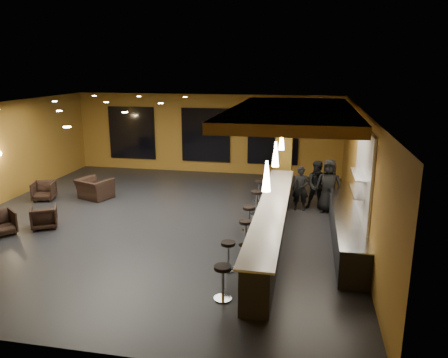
% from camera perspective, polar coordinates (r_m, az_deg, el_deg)
% --- Properties ---
extents(floor, '(12.00, 13.00, 0.10)m').
position_cam_1_polar(floor, '(14.03, -8.48, -5.45)').
color(floor, black).
rests_on(floor, ground).
extents(ceiling, '(12.00, 13.00, 0.10)m').
position_cam_1_polar(ceiling, '(13.24, -9.07, 9.35)').
color(ceiling, black).
extents(wall_back, '(12.00, 0.10, 3.50)m').
position_cam_1_polar(wall_back, '(19.69, -2.34, 5.94)').
color(wall_back, olive).
rests_on(wall_back, floor).
extents(wall_front, '(12.00, 0.10, 3.50)m').
position_cam_1_polar(wall_front, '(7.97, -24.95, -8.83)').
color(wall_front, olive).
rests_on(wall_front, floor).
extents(wall_right, '(0.10, 13.00, 3.50)m').
position_cam_1_polar(wall_right, '(12.83, 17.60, 0.50)').
color(wall_right, olive).
rests_on(wall_right, floor).
extents(wood_soffit, '(3.60, 8.00, 0.28)m').
position_cam_1_polar(wood_soffit, '(13.46, 8.90, 8.63)').
color(wood_soffit, '#A57230').
rests_on(wood_soffit, ceiling).
extents(window_left, '(2.20, 0.06, 2.40)m').
position_cam_1_polar(window_left, '(20.69, -11.93, 5.92)').
color(window_left, black).
rests_on(window_left, wall_back).
extents(window_center, '(2.20, 0.06, 2.40)m').
position_cam_1_polar(window_center, '(19.59, -2.41, 5.75)').
color(window_center, black).
rests_on(window_center, wall_back).
extents(window_right, '(2.20, 0.06, 2.40)m').
position_cam_1_polar(window_right, '(19.13, 6.41, 5.45)').
color(window_right, black).
rests_on(window_right, wall_back).
extents(tile_backsplash, '(0.06, 3.20, 2.40)m').
position_cam_1_polar(tile_backsplash, '(11.79, 17.76, 0.54)').
color(tile_backsplash, white).
rests_on(tile_backsplash, wall_right).
extents(bar_counter, '(0.60, 8.00, 1.00)m').
position_cam_1_polar(bar_counter, '(12.18, 6.30, -5.79)').
color(bar_counter, black).
rests_on(bar_counter, floor).
extents(bar_top, '(0.78, 8.10, 0.05)m').
position_cam_1_polar(bar_top, '(12.00, 6.37, -3.44)').
color(bar_top, silver).
rests_on(bar_top, bar_counter).
extents(prep_counter, '(0.70, 6.00, 0.86)m').
position_cam_1_polar(prep_counter, '(12.69, 15.57, -5.74)').
color(prep_counter, black).
rests_on(prep_counter, floor).
extents(prep_top, '(0.72, 6.00, 0.03)m').
position_cam_1_polar(prep_top, '(12.54, 15.71, -3.79)').
color(prep_top, silver).
rests_on(prep_top, prep_counter).
extents(wall_shelf_lower, '(0.30, 1.50, 0.03)m').
position_cam_1_polar(wall_shelf_lower, '(11.69, 17.03, -1.57)').
color(wall_shelf_lower, silver).
rests_on(wall_shelf_lower, wall_right).
extents(wall_shelf_upper, '(0.30, 1.50, 0.03)m').
position_cam_1_polar(wall_shelf_upper, '(11.57, 17.20, 0.57)').
color(wall_shelf_upper, silver).
rests_on(wall_shelf_upper, wall_right).
extents(column, '(0.60, 0.60, 3.50)m').
position_cam_1_polar(column, '(16.28, 7.84, 3.97)').
color(column, brown).
rests_on(column, floor).
extents(pendant_0, '(0.20, 0.20, 0.70)m').
position_cam_1_polar(pendant_0, '(9.72, 5.58, 0.38)').
color(pendant_0, white).
rests_on(pendant_0, wood_soffit).
extents(pendant_1, '(0.20, 0.20, 0.70)m').
position_cam_1_polar(pendant_1, '(12.15, 6.75, 3.24)').
color(pendant_1, white).
rests_on(pendant_1, wood_soffit).
extents(pendant_2, '(0.20, 0.20, 0.70)m').
position_cam_1_polar(pendant_2, '(14.60, 7.54, 5.14)').
color(pendant_2, white).
rests_on(pendant_2, wood_soffit).
extents(staff_a, '(0.56, 0.38, 1.50)m').
position_cam_1_polar(staff_a, '(14.75, 9.99, -1.24)').
color(staff_a, black).
rests_on(staff_a, floor).
extents(staff_b, '(0.82, 0.65, 1.68)m').
position_cam_1_polar(staff_b, '(14.89, 12.16, -0.84)').
color(staff_b, black).
rests_on(staff_b, floor).
extents(staff_c, '(0.94, 0.68, 1.77)m').
position_cam_1_polar(staff_c, '(14.74, 13.52, -0.88)').
color(staff_c, black).
rests_on(staff_c, floor).
extents(armchair_a, '(1.05, 1.05, 0.69)m').
position_cam_1_polar(armchair_a, '(14.09, -27.18, -5.18)').
color(armchair_a, black).
rests_on(armchair_a, floor).
extents(armchair_b, '(1.00, 1.01, 0.68)m').
position_cam_1_polar(armchair_b, '(14.15, -22.44, -4.59)').
color(armchair_b, black).
rests_on(armchair_b, floor).
extents(armchair_c, '(0.91, 0.92, 0.68)m').
position_cam_1_polar(armchair_c, '(17.01, -22.46, -1.45)').
color(armchair_c, black).
rests_on(armchair_c, floor).
extents(armchair_d, '(1.42, 1.33, 0.74)m').
position_cam_1_polar(armchair_d, '(16.59, -16.54, -1.21)').
color(armchair_d, black).
rests_on(armchair_d, floor).
extents(bar_stool_0, '(0.38, 0.38, 0.75)m').
position_cam_1_polar(bar_stool_0, '(9.22, -0.16, -12.80)').
color(bar_stool_0, silver).
rests_on(bar_stool_0, floor).
extents(bar_stool_1, '(0.36, 0.36, 0.71)m').
position_cam_1_polar(bar_stool_1, '(10.45, 0.55, -9.53)').
color(bar_stool_1, silver).
rests_on(bar_stool_1, floor).
extents(bar_stool_2, '(0.37, 0.37, 0.73)m').
position_cam_1_polar(bar_stool_2, '(11.75, 2.83, -6.66)').
color(bar_stool_2, silver).
rests_on(bar_stool_2, floor).
extents(bar_stool_3, '(0.39, 0.39, 0.76)m').
position_cam_1_polar(bar_stool_3, '(12.78, 3.27, -4.78)').
color(bar_stool_3, silver).
rests_on(bar_stool_3, floor).
extents(bar_stool_4, '(0.41, 0.41, 0.81)m').
position_cam_1_polar(bar_stool_4, '(14.15, 4.31, -2.71)').
color(bar_stool_4, silver).
rests_on(bar_stool_4, floor).
extents(bar_stool_5, '(0.40, 0.40, 0.78)m').
position_cam_1_polar(bar_stool_5, '(15.53, 4.64, -1.21)').
color(bar_stool_5, silver).
rests_on(bar_stool_5, floor).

